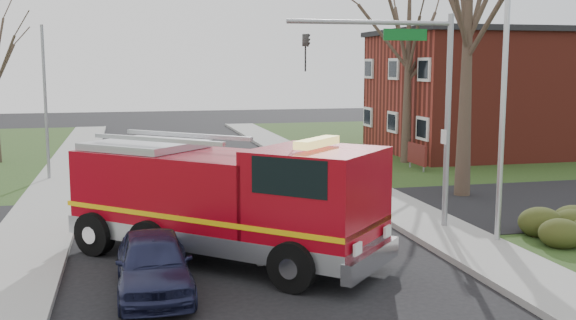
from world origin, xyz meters
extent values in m
plane|color=black|center=(0.00, 0.00, 0.00)|extent=(120.00, 120.00, 0.00)
cube|color=gray|center=(6.20, 0.00, 0.07)|extent=(2.40, 80.00, 0.15)
cube|color=gray|center=(-6.20, 0.00, 0.07)|extent=(2.40, 80.00, 0.15)
cube|color=maroon|center=(19.00, 18.00, 3.50)|extent=(15.00, 10.00, 7.00)
cube|color=black|center=(19.00, 18.00, 7.10)|extent=(15.40, 10.40, 0.30)
cube|color=silver|center=(11.45, 18.00, 2.00)|extent=(0.12, 1.40, 1.20)
cube|color=#561714|center=(10.50, 12.50, 0.90)|extent=(0.12, 2.00, 1.00)
cylinder|color=gray|center=(10.50, 11.70, 0.45)|extent=(0.08, 0.08, 0.90)
cylinder|color=gray|center=(10.50, 13.30, 0.45)|extent=(0.08, 0.08, 0.90)
ellipsoid|color=#283613|center=(9.00, -1.00, 0.58)|extent=(2.80, 2.00, 0.90)
cone|color=#33281E|center=(9.50, 6.00, 6.00)|extent=(0.64, 0.64, 12.00)
cone|color=#33281E|center=(11.00, 15.00, 5.25)|extent=(0.56, 0.56, 10.50)
cylinder|color=gray|center=(6.50, 1.50, 3.40)|extent=(0.18, 0.18, 6.80)
cylinder|color=gray|center=(3.90, 1.50, 6.50)|extent=(5.20, 0.14, 0.14)
cube|color=#0C591E|center=(5.00, 1.50, 6.15)|extent=(1.40, 0.06, 0.35)
imported|color=black|center=(1.90, 1.50, 6.15)|extent=(0.22, 0.18, 1.10)
cylinder|color=#B7BABF|center=(7.20, -0.50, 4.20)|extent=(0.16, 0.16, 8.40)
cylinder|color=gray|center=(-6.80, 14.00, 3.50)|extent=(0.14, 0.14, 7.00)
cube|color=maroon|center=(-1.84, 0.83, 1.71)|extent=(6.15, 6.00, 2.31)
cube|color=maroon|center=(1.23, -2.02, 1.87)|extent=(4.05, 4.05, 2.64)
cube|color=#B7BABF|center=(-0.87, -0.07, 0.77)|extent=(8.26, 7.96, 0.50)
cube|color=#E5B20C|center=(-0.87, -0.07, 1.38)|extent=(8.27, 7.96, 0.13)
cube|color=black|center=(2.12, -2.84, 2.70)|extent=(1.82, 1.96, 0.94)
cube|color=#E5D866|center=(1.23, -2.02, 3.36)|extent=(1.48, 1.55, 0.20)
cylinder|color=black|center=(0.34, -3.14, 0.61)|extent=(1.15, 1.11, 1.21)
cylinder|color=black|center=(2.29, -1.04, 0.61)|extent=(1.15, 1.11, 1.21)
cylinder|color=black|center=(-4.26, 1.12, 0.61)|extent=(1.15, 1.11, 1.21)
cylinder|color=black|center=(-2.32, 3.22, 0.61)|extent=(1.15, 1.11, 1.21)
imported|color=#1B1D3B|center=(-2.80, -2.46, 0.71)|extent=(1.72, 4.20, 1.43)
camera|label=1|loc=(-3.30, -17.80, 5.25)|focal=42.00mm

